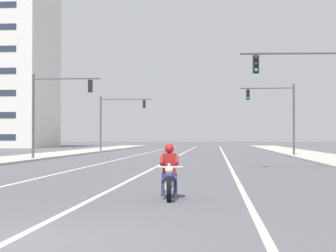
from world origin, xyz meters
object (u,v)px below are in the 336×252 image
Objects in this scene: traffic_signal_near_right at (314,87)px; traffic_signal_near_left at (53,103)px; motorcycle_with_rider at (169,177)px; traffic_signal_mid_left at (116,114)px; traffic_signal_mid_right at (278,109)px.

traffic_signal_near_right and traffic_signal_near_left have the same top height.
motorcycle_with_rider is 0.35× the size of traffic_signal_near_right.
traffic_signal_near_left reaches higher than motorcycle_with_rider.
motorcycle_with_rider is 0.35× the size of traffic_signal_mid_left.
traffic_signal_mid_right is at bearing 79.20° from motorcycle_with_rider.
traffic_signal_mid_right is 21.29m from traffic_signal_mid_left.
traffic_signal_mid_right is (0.41, 20.61, -0.04)m from traffic_signal_near_right.
traffic_signal_mid_left is at bearing 115.04° from traffic_signal_near_right.
motorcycle_with_rider is 15.71m from traffic_signal_near_right.
traffic_signal_near_left is at bearing 145.69° from traffic_signal_near_right.
traffic_signal_mid_left reaches higher than motorcycle_with_rider.
traffic_signal_near_right is 37.74m from traffic_signal_mid_left.
traffic_signal_mid_right is at bearing 88.85° from traffic_signal_near_right.
traffic_signal_near_left and traffic_signal_mid_right have the same top height.
traffic_signal_near_right reaches higher than motorcycle_with_rider.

